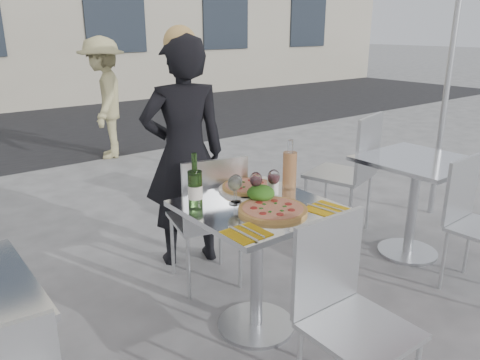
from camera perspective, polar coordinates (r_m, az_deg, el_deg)
ground at (r=2.83m, az=1.95°, el=-17.38°), size 80.00×80.00×0.00m
street_asphalt at (r=8.55m, az=-27.18°, el=5.07°), size 24.00×5.00×0.00m
main_table at (r=2.55m, az=2.08°, el=-7.48°), size 0.72×0.72×0.75m
side_table_right at (r=3.64m, az=20.57°, el=-0.73°), size 0.72×0.72×0.75m
chair_far at (r=2.95m, az=-3.73°, el=-3.93°), size 0.50×0.51×0.91m
chair_near at (r=2.10m, az=12.62°, el=-14.45°), size 0.41×0.42×0.89m
side_chair_rfar at (r=3.83m, az=13.50°, el=1.75°), size 0.57×0.58×1.01m
side_chair_rnear at (r=3.33m, az=26.68°, el=-3.77°), size 0.41×0.42×0.86m
woman_diner at (r=3.27m, az=-6.81°, el=3.13°), size 0.68×0.55×1.61m
pedestrian_b at (r=6.34m, az=-16.19°, el=9.54°), size 0.95×1.15×1.54m
pizza_near at (r=2.39m, az=4.02°, el=-3.61°), size 0.35×0.35×0.02m
pizza_far at (r=2.69m, az=0.99°, el=-0.93°), size 0.34×0.34×0.03m
salad_plate at (r=2.52m, az=2.56°, el=-1.78°), size 0.22×0.22×0.09m
wine_bottle at (r=2.40m, az=-5.49°, el=-0.92°), size 0.07×0.08×0.29m
carafe at (r=2.69m, az=6.07°, el=1.28°), size 0.08×0.08×0.29m
sugar_shaker at (r=2.61m, az=4.03°, el=-0.69°), size 0.06×0.06×0.11m
wineglass_white_a at (r=2.45m, az=-0.72°, el=-0.52°), size 0.07×0.07×0.16m
wineglass_white_b at (r=2.47m, az=-0.49°, el=-0.38°), size 0.07×0.07×0.16m
wineglass_red_a at (r=2.51m, az=1.95°, el=-0.06°), size 0.07×0.07×0.16m
wineglass_red_b at (r=2.56m, az=4.12°, el=0.25°), size 0.07×0.07×0.16m
napkin_left at (r=2.14m, az=0.76°, el=-6.47°), size 0.18×0.20×0.01m
napkin_right at (r=2.45m, az=10.40°, el=-3.44°), size 0.20×0.20×0.01m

